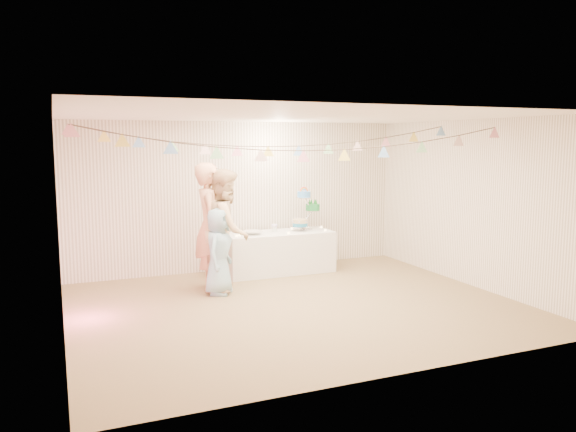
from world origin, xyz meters
name	(u,v)px	position (x,y,z in m)	size (l,w,h in m)	color
floor	(297,306)	(0.00, 0.00, 0.00)	(6.00, 6.00, 0.00)	olive
ceiling	(297,116)	(0.00, 0.00, 2.60)	(6.00, 6.00, 0.00)	white
back_wall	(240,196)	(0.00, 2.50, 1.30)	(6.00, 6.00, 0.00)	white
front_wall	(402,244)	(0.00, -2.50, 1.30)	(6.00, 6.00, 0.00)	white
left_wall	(58,226)	(-3.00, 0.00, 1.30)	(5.00, 5.00, 0.00)	white
right_wall	(473,204)	(3.00, 0.00, 1.30)	(5.00, 5.00, 0.00)	white
table	(278,252)	(0.51, 1.98, 0.35)	(1.88, 0.75, 0.70)	white
cake_stand	(306,207)	(1.06, 2.03, 1.11)	(0.64, 0.37, 0.71)	silver
cake_bottom	(300,224)	(0.91, 1.97, 0.84)	(0.31, 0.31, 0.15)	teal
cake_middle	(313,206)	(1.24, 2.12, 1.11)	(0.27, 0.27, 0.22)	#1A7A34
cake_top_tier	(304,192)	(1.00, 2.00, 1.38)	(0.25, 0.25, 0.19)	#4993E7
platter	(253,231)	(0.03, 1.93, 0.76)	(0.32, 0.32, 0.02)	white
posy	(275,225)	(0.46, 2.03, 0.82)	(0.13, 0.13, 0.14)	white
person_adult_a	(210,226)	(-0.86, 1.36, 0.97)	(0.71, 0.47, 1.95)	#E29E76
person_adult_b	(226,230)	(-0.64, 1.24, 0.93)	(0.90, 0.70, 1.86)	#E0B98A
person_child	(218,251)	(-0.82, 1.03, 0.65)	(0.63, 0.41, 1.29)	#91BACD
bunting_back	(268,136)	(0.00, 1.10, 2.35)	(5.60, 1.10, 0.40)	pink
bunting_front	(303,137)	(0.00, -0.20, 2.32)	(5.60, 0.90, 0.36)	#72A5E5
tealight_0	(236,236)	(-0.29, 1.83, 0.72)	(0.04, 0.04, 0.03)	#FFD88C
tealight_1	(256,231)	(0.16, 2.16, 0.72)	(0.04, 0.04, 0.03)	#FFD88C
tealight_2	(288,233)	(0.61, 1.76, 0.72)	(0.04, 0.04, 0.03)	#FFD88C
tealight_3	(292,228)	(0.86, 2.20, 0.72)	(0.04, 0.04, 0.03)	#FFD88C
tealight_4	(325,230)	(1.33, 1.80, 0.72)	(0.04, 0.04, 0.03)	#FFD88C
tealight_5	(321,227)	(1.41, 2.13, 0.72)	(0.04, 0.04, 0.03)	#FFD88C
tealight_6	(239,235)	(-0.23, 1.87, 0.72)	(0.04, 0.04, 0.03)	#FFD88C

